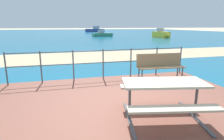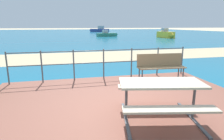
{
  "view_description": "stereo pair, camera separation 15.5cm",
  "coord_description": "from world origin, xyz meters",
  "px_view_note": "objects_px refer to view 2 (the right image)",
  "views": [
    {
      "loc": [
        -1.3,
        -3.72,
        1.83
      ],
      "look_at": [
        0.15,
        1.8,
        0.48
      ],
      "focal_mm": 30.49,
      "sensor_mm": 36.0,
      "label": 1
    },
    {
      "loc": [
        -1.15,
        -3.75,
        1.83
      ],
      "look_at": [
        0.15,
        1.8,
        0.48
      ],
      "focal_mm": 30.49,
      "sensor_mm": 36.0,
      "label": 2
    }
  ],
  "objects_px": {
    "picnic_table": "(161,91)",
    "park_bench": "(161,64)",
    "boat_near": "(166,34)",
    "boat_far": "(107,34)",
    "boat_mid": "(99,30)"
  },
  "relations": [
    {
      "from": "park_bench",
      "to": "boat_far",
      "type": "height_order",
      "value": "boat_far"
    },
    {
      "from": "park_bench",
      "to": "boat_mid",
      "type": "relative_size",
      "value": 0.29
    },
    {
      "from": "park_bench",
      "to": "boat_far",
      "type": "relative_size",
      "value": 0.41
    },
    {
      "from": "park_bench",
      "to": "boat_near",
      "type": "relative_size",
      "value": 0.42
    },
    {
      "from": "picnic_table",
      "to": "boat_near",
      "type": "relative_size",
      "value": 0.48
    },
    {
      "from": "boat_near",
      "to": "boat_far",
      "type": "xyz_separation_m",
      "value": [
        -7.75,
        5.61,
        -0.16
      ]
    },
    {
      "from": "picnic_table",
      "to": "park_bench",
      "type": "distance_m",
      "value": 2.77
    },
    {
      "from": "picnic_table",
      "to": "boat_mid",
      "type": "xyz_separation_m",
      "value": [
        7.21,
        50.03,
        -0.08
      ]
    },
    {
      "from": "park_bench",
      "to": "boat_near",
      "type": "distance_m",
      "value": 23.34
    },
    {
      "from": "picnic_table",
      "to": "boat_far",
      "type": "distance_m",
      "value": 28.89
    },
    {
      "from": "park_bench",
      "to": "boat_far",
      "type": "xyz_separation_m",
      "value": [
        3.61,
        26.01,
        -0.24
      ]
    },
    {
      "from": "boat_near",
      "to": "boat_far",
      "type": "relative_size",
      "value": 0.97
    },
    {
      "from": "boat_mid",
      "to": "boat_far",
      "type": "height_order",
      "value": "boat_mid"
    },
    {
      "from": "boat_near",
      "to": "boat_far",
      "type": "height_order",
      "value": "boat_near"
    },
    {
      "from": "picnic_table",
      "to": "park_bench",
      "type": "xyz_separation_m",
      "value": [
        1.27,
        2.46,
        -0.04
      ]
    }
  ]
}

